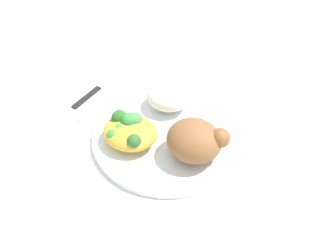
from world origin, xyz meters
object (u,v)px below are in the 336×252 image
at_px(mac_cheese_with_broccoli, 129,130).
at_px(knife, 98,87).
at_px(roasted_chicken, 196,140).
at_px(fork, 104,98).
at_px(rice_pile, 168,96).
at_px(plate, 168,132).

distance_m(mac_cheese_with_broccoli, knife, 0.19).
xyz_separation_m(roasted_chicken, fork, (-0.23, 0.06, -0.04)).
xyz_separation_m(rice_pile, fork, (-0.14, -0.03, -0.03)).
relative_size(rice_pile, fork, 0.59).
xyz_separation_m(roasted_chicken, mac_cheese_with_broccoli, (-0.11, -0.02, -0.01)).
relative_size(plate, rice_pile, 3.31).
height_order(roasted_chicken, knife, roasted_chicken).
xyz_separation_m(plate, rice_pile, (-0.03, 0.06, 0.03)).
relative_size(rice_pile, mac_cheese_with_broccoli, 0.86).
relative_size(plate, fork, 1.94).
bearing_deg(fork, rice_pile, 12.77).
bearing_deg(rice_pile, plate, -62.63).
bearing_deg(mac_cheese_with_broccoli, fork, 145.19).
height_order(plate, fork, plate).
bearing_deg(fork, knife, 144.65).
distance_m(rice_pile, knife, 0.17).
height_order(mac_cheese_with_broccoli, fork, mac_cheese_with_broccoli).
xyz_separation_m(plate, mac_cheese_with_broccoli, (-0.05, -0.05, 0.03)).
relative_size(fork, knife, 0.75).
relative_size(roasted_chicken, rice_pile, 1.20).
bearing_deg(knife, plate, -15.32).
distance_m(roasted_chicken, knife, 0.28).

